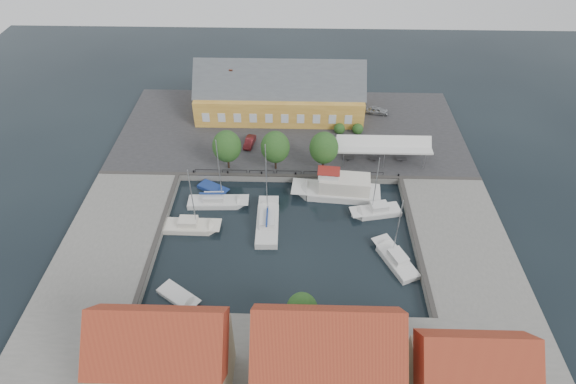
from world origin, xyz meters
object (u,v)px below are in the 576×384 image
(car_red, at_px, (250,142))
(car_silver, at_px, (377,110))
(east_boat_a, at_px, (376,212))
(warehouse, at_px, (276,95))
(launch_nw, at_px, (213,189))
(west_boat_a, at_px, (217,203))
(center_sailboat, at_px, (268,223))
(trawler, at_px, (340,189))
(east_boat_c, at_px, (395,260))
(launch_sw, at_px, (178,297))
(west_boat_b, at_px, (191,227))
(tent_canopy, at_px, (384,146))

(car_red, bearing_deg, car_silver, 34.94)
(east_boat_a, bearing_deg, warehouse, 120.69)
(east_boat_a, distance_m, launch_nw, 23.45)
(west_boat_a, bearing_deg, center_sailboat, -29.14)
(trawler, relative_size, east_boat_c, 1.31)
(west_boat_a, relative_size, launch_nw, 2.28)
(car_red, relative_size, west_boat_a, 0.33)
(east_boat_c, distance_m, launch_sw, 26.16)
(car_silver, bearing_deg, west_boat_b, 145.12)
(west_boat_b, height_order, launch_sw, west_boat_b)
(center_sailboat, xyz_separation_m, west_boat_b, (-9.98, -0.84, -0.10))
(car_red, bearing_deg, east_boat_a, -28.80)
(west_boat_a, bearing_deg, car_silver, 43.42)
(tent_canopy, distance_m, center_sailboat, 21.75)
(west_boat_b, xyz_separation_m, launch_sw, (0.55, -11.21, -0.17))
(west_boat_a, height_order, west_boat_b, west_boat_a)
(west_boat_a, distance_m, west_boat_b, 5.59)
(east_boat_a, bearing_deg, center_sailboat, -169.29)
(launch_nw, bearing_deg, car_silver, 38.18)
(car_silver, bearing_deg, launch_nw, 137.31)
(car_silver, height_order, east_boat_a, east_boat_a)
(trawler, relative_size, east_boat_a, 1.29)
(trawler, height_order, launch_nw, trawler)
(car_red, bearing_deg, west_boat_a, -95.52)
(west_boat_a, bearing_deg, launch_sw, -97.39)
(tent_canopy, height_order, center_sailboat, center_sailboat)
(launch_nw, bearing_deg, east_boat_c, -28.46)
(car_silver, xyz_separation_m, car_red, (-21.27, -10.22, -0.07))
(trawler, distance_m, launch_sw, 26.78)
(east_boat_a, distance_m, west_boat_a, 22.05)
(car_red, height_order, east_boat_a, east_boat_a)
(car_silver, relative_size, east_boat_a, 0.40)
(warehouse, bearing_deg, tent_canopy, -39.86)
(car_red, height_order, launch_sw, car_red)
(west_boat_b, height_order, launch_nw, west_boat_b)
(warehouse, distance_m, tent_canopy, 21.63)
(car_red, distance_m, west_boat_b, 19.18)
(tent_canopy, xyz_separation_m, west_boat_a, (-23.90, -9.61, -3.41))
(warehouse, relative_size, west_boat_b, 2.78)
(car_red, xyz_separation_m, east_boat_a, (18.53, -14.51, -1.35))
(warehouse, distance_m, launch_nw, 22.35)
(car_red, bearing_deg, west_boat_b, -99.41)
(east_boat_a, height_order, east_boat_c, east_boat_a)
(car_silver, relative_size, car_red, 1.08)
(trawler, xyz_separation_m, east_boat_a, (4.86, -3.76, -0.75))
(warehouse, height_order, east_boat_a, warehouse)
(car_red, bearing_deg, center_sailboat, -68.16)
(center_sailboat, relative_size, trawler, 1.00)
(car_red, bearing_deg, tent_canopy, -0.68)
(warehouse, height_order, launch_nw, warehouse)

